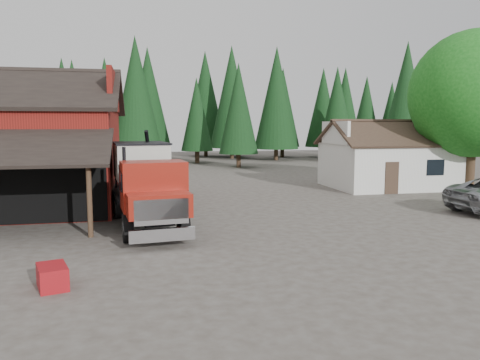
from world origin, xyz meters
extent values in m
plane|color=#464037|center=(0.00, 0.00, 0.00)|extent=(120.00, 120.00, 0.00)
cube|color=black|center=(-11.00, 12.50, 6.00)|extent=(12.80, 5.53, 2.35)
cube|color=maroon|center=(-5.00, 10.00, 6.00)|extent=(0.25, 7.00, 2.00)
cylinder|color=#382619|center=(-5.60, 2.10, 1.40)|extent=(0.20, 0.20, 2.80)
cube|color=silver|center=(13.00, 13.00, 1.50)|extent=(8.00, 6.00, 3.00)
cube|color=#38281E|center=(13.00, 11.50, 3.75)|extent=(8.60, 3.42, 1.80)
cube|color=#38281E|center=(13.00, 14.50, 3.75)|extent=(8.60, 3.42, 1.80)
cube|color=silver|center=(9.00, 13.00, 3.75)|extent=(0.20, 4.20, 1.50)
cube|color=silver|center=(17.00, 13.00, 3.75)|extent=(0.20, 4.20, 1.50)
cube|color=#38281E|center=(11.50, 9.98, 1.00)|extent=(0.90, 0.06, 2.00)
cube|color=black|center=(14.50, 9.98, 1.60)|extent=(1.20, 0.06, 1.00)
cylinder|color=#382619|center=(17.00, 10.00, 1.60)|extent=(0.60, 0.60, 3.20)
sphere|color=#145A15|center=(17.00, 10.00, 6.20)|extent=(8.00, 8.00, 8.00)
sphere|color=#145A15|center=(15.80, 10.80, 5.00)|extent=(4.40, 4.40, 4.40)
cylinder|color=#382619|center=(6.00, 30.00, 0.80)|extent=(0.44, 0.44, 1.60)
cone|color=black|center=(6.00, 30.00, 5.90)|extent=(3.96, 3.96, 9.00)
cylinder|color=#382619|center=(22.00, 26.00, 0.80)|extent=(0.44, 0.44, 1.60)
cone|color=black|center=(22.00, 26.00, 6.90)|extent=(4.84, 4.84, 11.00)
cylinder|color=#382619|center=(-4.00, 34.00, 0.80)|extent=(0.44, 0.44, 1.60)
cone|color=black|center=(-4.00, 34.00, 7.40)|extent=(5.28, 5.28, 12.00)
cylinder|color=black|center=(-4.19, 0.98, 0.54)|extent=(0.46, 1.11, 1.07)
cylinder|color=black|center=(-2.16, 1.20, 0.54)|extent=(0.46, 1.11, 1.07)
cylinder|color=black|center=(-4.71, 5.63, 0.54)|extent=(0.46, 1.11, 1.07)
cylinder|color=black|center=(-2.68, 5.86, 0.54)|extent=(0.46, 1.11, 1.07)
cylinder|color=black|center=(-4.87, 6.99, 0.54)|extent=(0.46, 1.11, 1.07)
cylinder|color=black|center=(-2.83, 7.22, 0.54)|extent=(0.46, 1.11, 1.07)
cube|color=black|center=(-3.52, 4.19, 0.93)|extent=(2.00, 8.46, 0.39)
cube|color=silver|center=(-3.01, -0.41, 0.54)|extent=(2.25, 0.42, 0.44)
cube|color=silver|center=(-3.02, -0.32, 1.32)|extent=(1.85, 0.30, 0.88)
cube|color=maroon|center=(-3.08, 0.26, 1.46)|extent=(2.32, 1.51, 0.83)
cube|color=maroon|center=(-3.22, 1.53, 2.00)|extent=(2.51, 1.91, 1.81)
cube|color=black|center=(-3.14, 0.75, 2.29)|extent=(2.05, 0.31, 0.88)
cylinder|color=black|center=(-4.29, 2.29, 2.54)|extent=(0.15, 0.15, 1.76)
cube|color=black|center=(-3.33, 2.50, 1.95)|extent=(2.39, 0.38, 1.56)
cube|color=black|center=(-3.67, 5.55, 1.19)|extent=(3.10, 5.90, 0.16)
cube|color=beige|center=(-3.67, 5.55, 2.64)|extent=(2.59, 3.45, 1.56)
cone|color=beige|center=(-3.67, 5.55, 1.66)|extent=(2.37, 2.37, 0.68)
cube|color=black|center=(-3.67, 5.55, 3.44)|extent=(2.70, 3.56, 0.08)
cylinder|color=black|center=(-3.24, 6.98, 2.54)|extent=(0.50, 2.16, 2.98)
cube|color=maroon|center=(-4.52, 7.82, 1.46)|extent=(0.67, 0.84, 0.44)
cylinder|color=silver|center=(-2.18, 2.28, 0.83)|extent=(0.65, 1.03, 0.55)
cube|color=maroon|center=(-6.00, -3.54, 0.30)|extent=(0.98, 1.25, 0.60)
camera|label=1|loc=(-3.65, -16.15, 4.24)|focal=35.00mm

